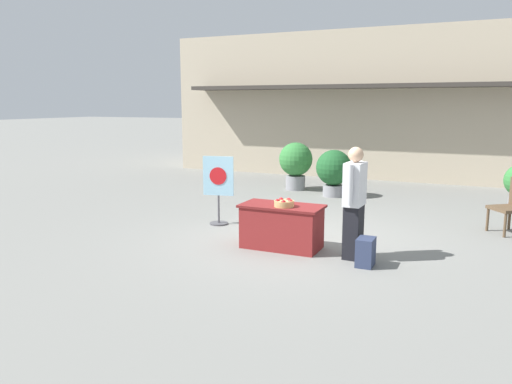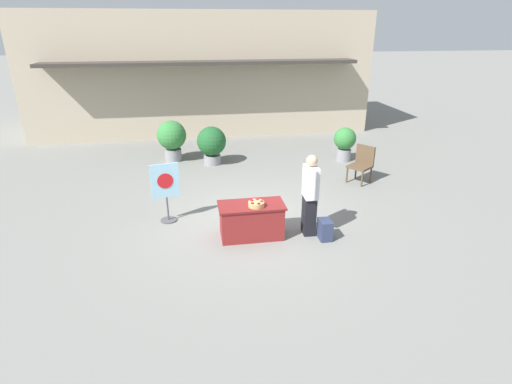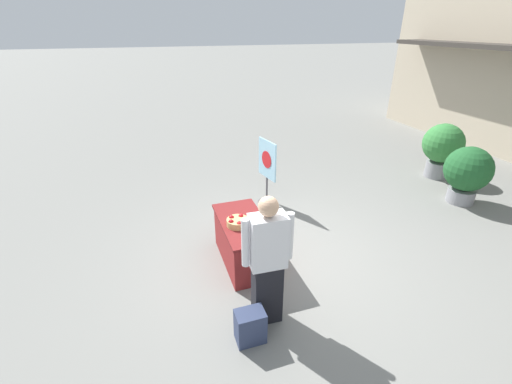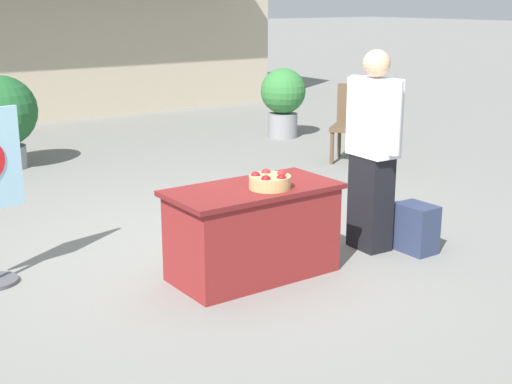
{
  "view_description": "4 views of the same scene",
  "coord_description": "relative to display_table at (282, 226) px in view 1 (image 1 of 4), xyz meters",
  "views": [
    {
      "loc": [
        2.76,
        -8.08,
        2.36
      ],
      "look_at": [
        -0.69,
        -0.47,
        0.87
      ],
      "focal_mm": 35.0,
      "sensor_mm": 36.0,
      "label": 1
    },
    {
      "loc": [
        -1.25,
        -7.89,
        4.05
      ],
      "look_at": [
        0.02,
        -0.26,
        0.82
      ],
      "focal_mm": 28.0,
      "sensor_mm": 36.0,
      "label": 2
    },
    {
      "loc": [
        4.06,
        -1.86,
        3.35
      ],
      "look_at": [
        -0.59,
        -0.31,
        0.94
      ],
      "focal_mm": 24.0,
      "sensor_mm": 36.0,
      "label": 3
    },
    {
      "loc": [
        -3.16,
        -4.98,
        2.12
      ],
      "look_at": [
        0.32,
        -0.04,
        0.47
      ],
      "focal_mm": 50.0,
      "sensor_mm": 36.0,
      "label": 4
    }
  ],
  "objects": [
    {
      "name": "ground_plane",
      "position": [
        0.14,
        0.65,
        -0.36
      ],
      "size": [
        120.0,
        120.0,
        0.0
      ],
      "primitive_type": "plane",
      "color": "slate"
    },
    {
      "name": "storefront_building",
      "position": [
        -0.53,
        10.26,
        1.93
      ],
      "size": [
        13.07,
        5.34,
        4.59
      ],
      "color": "#B7A88E",
      "rests_on": "ground_plane"
    },
    {
      "name": "apple_basket",
      "position": [
        0.08,
        -0.11,
        0.42
      ],
      "size": [
        0.32,
        0.32,
        0.13
      ],
      "color": "tan",
      "rests_on": "display_table"
    },
    {
      "name": "potted_plant_near_right",
      "position": [
        -0.49,
        4.87,
        0.32
      ],
      "size": [
        0.91,
        0.91,
        1.19
      ],
      "color": "gray",
      "rests_on": "ground_plane"
    },
    {
      "name": "poster_board",
      "position": [
        -1.73,
        1.01,
        0.38
      ],
      "size": [
        0.6,
        0.36,
        1.35
      ],
      "rotation": [
        0.0,
        0.0,
        -1.37
      ],
      "color": "#4C4C51",
      "rests_on": "ground_plane"
    },
    {
      "name": "backpack",
      "position": [
        1.46,
        -0.36,
        -0.15
      ],
      "size": [
        0.24,
        0.34,
        0.42
      ],
      "color": "#2D3856",
      "rests_on": "ground_plane"
    },
    {
      "name": "potted_plant_near_left",
      "position": [
        -1.72,
        5.41,
        0.4
      ],
      "size": [
        0.92,
        0.92,
        1.3
      ],
      "color": "gray",
      "rests_on": "ground_plane"
    },
    {
      "name": "person_visitor",
      "position": [
        1.2,
        -0.06,
        0.52
      ],
      "size": [
        0.28,
        0.61,
        1.72
      ],
      "rotation": [
        0.0,
        0.0,
        3.09
      ],
      "color": "black",
      "rests_on": "ground_plane"
    },
    {
      "name": "display_table",
      "position": [
        0.0,
        0.0,
        0.0
      ],
      "size": [
        1.34,
        0.67,
        0.72
      ],
      "color": "maroon",
      "rests_on": "ground_plane"
    }
  ]
}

